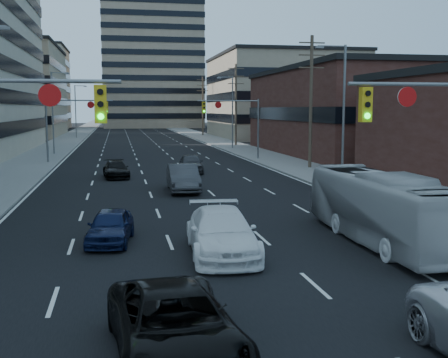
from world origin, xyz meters
TOP-DOWN VIEW (x-y plane):
  - road_surface at (0.00, 130.00)m, footprint 18.00×300.00m
  - sidewalk_left at (-11.50, 130.00)m, footprint 5.00×300.00m
  - sidewalk_right at (11.50, 130.00)m, footprint 5.00×300.00m
  - office_left_far at (-24.00, 100.00)m, footprint 20.00×30.00m
  - storefront_right_mid at (24.00, 50.00)m, footprint 20.00×30.00m
  - office_right_far at (25.00, 88.00)m, footprint 22.00×28.00m
  - apartment_tower at (6.00, 150.00)m, footprint 26.00×26.00m
  - bg_block_left at (-28.00, 140.00)m, footprint 24.00×24.00m
  - bg_block_right at (32.00, 130.00)m, footprint 22.00×22.00m
  - signal_far_left at (-7.68, 45.00)m, footprint 6.09×0.33m
  - signal_far_right at (7.68, 45.00)m, footprint 6.09×0.33m
  - utility_pole_block at (12.20, 36.00)m, footprint 2.20×0.28m
  - utility_pole_midblock at (12.20, 66.00)m, footprint 2.20×0.28m
  - utility_pole_distant at (12.20, 96.00)m, footprint 2.20×0.28m
  - streetlight_left_mid at (-10.34, 55.00)m, footprint 2.03×0.22m
  - streetlight_left_far at (-10.34, 90.00)m, footprint 2.03×0.22m
  - streetlight_right_near at (10.34, 25.00)m, footprint 2.03×0.22m
  - streetlight_right_far at (10.34, 60.00)m, footprint 2.03×0.22m
  - black_pickup at (-2.61, 1.98)m, footprint 2.78×5.34m
  - white_van at (-0.19, 9.85)m, footprint 2.55×5.58m
  - transit_bus at (6.00, 10.39)m, footprint 2.37×9.66m
  - sedan_blue at (-3.98, 12.34)m, footprint 2.02×3.95m
  - sedan_grey_center at (0.24, 25.09)m, footprint 1.86×5.04m
  - sedan_black_far at (-3.80, 32.77)m, footprint 2.09×4.39m
  - sedan_grey_right at (2.00, 35.02)m, footprint 2.05×4.52m

SIDE VIEW (x-z plane):
  - road_surface at x=0.00m, z-range 0.00..0.02m
  - sidewalk_left at x=-11.50m, z-range 0.00..0.15m
  - sidewalk_right at x=11.50m, z-range 0.00..0.15m
  - sedan_black_far at x=-3.80m, z-range 0.00..1.23m
  - sedan_blue at x=-3.98m, z-range 0.00..1.29m
  - black_pickup at x=-2.61m, z-range 0.00..1.44m
  - sedan_grey_right at x=2.00m, z-range 0.00..1.50m
  - white_van at x=-0.19m, z-range 0.00..1.58m
  - sedan_grey_center at x=0.24m, z-range 0.00..1.65m
  - transit_bus at x=6.00m, z-range 0.00..2.68m
  - signal_far_left at x=-7.68m, z-range 1.30..7.30m
  - signal_far_right at x=7.68m, z-range 1.30..7.30m
  - storefront_right_mid at x=24.00m, z-range 0.00..9.00m
  - streetlight_left_mid at x=-10.34m, z-range 0.55..9.55m
  - streetlight_left_far at x=-10.34m, z-range 0.55..9.55m
  - streetlight_right_near at x=10.34m, z-range 0.55..9.55m
  - streetlight_right_far at x=10.34m, z-range 0.55..9.55m
  - utility_pole_block at x=12.20m, z-range 0.28..11.28m
  - utility_pole_midblock at x=12.20m, z-range 0.28..11.28m
  - utility_pole_distant at x=12.20m, z-range 0.28..11.28m
  - bg_block_right at x=32.00m, z-range 0.00..12.00m
  - office_right_far at x=25.00m, z-range 0.00..14.00m
  - office_left_far at x=-24.00m, z-range 0.00..16.00m
  - bg_block_left at x=-28.00m, z-range 0.00..20.00m
  - apartment_tower at x=6.00m, z-range 0.00..58.00m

